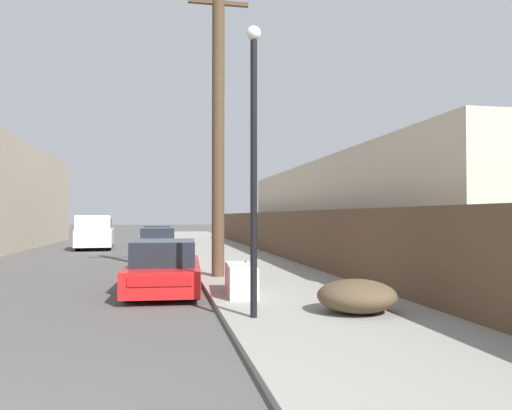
# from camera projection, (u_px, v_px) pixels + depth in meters

# --- Properties ---
(sidewalk_curb) EXTENTS (4.20, 63.00, 0.12)m
(sidewalk_curb) POSITION_uv_depth(u_px,v_px,m) (220.00, 250.00, 27.21)
(sidewalk_curb) COLOR gray
(sidewalk_curb) RESTS_ON ground
(discarded_fridge) EXTENTS (0.73, 1.88, 0.70)m
(discarded_fridge) POSITION_uv_depth(u_px,v_px,m) (241.00, 279.00, 11.27)
(discarded_fridge) COLOR silver
(discarded_fridge) RESTS_ON sidewalk_curb
(parked_sports_car_red) EXTENTS (1.96, 4.63, 1.29)m
(parked_sports_car_red) POSITION_uv_depth(u_px,v_px,m) (165.00, 268.00, 12.47)
(parked_sports_car_red) COLOR red
(parked_sports_car_red) RESTS_ON ground
(car_parked_mid) EXTENTS (1.93, 4.69, 1.32)m
(car_parked_mid) POSITION_uv_depth(u_px,v_px,m) (157.00, 242.00, 24.73)
(car_parked_mid) COLOR silver
(car_parked_mid) RESTS_ON ground
(car_parked_far) EXTENTS (1.93, 4.58, 1.29)m
(car_parked_far) POSITION_uv_depth(u_px,v_px,m) (158.00, 236.00, 31.65)
(car_parked_far) COLOR #2D478C
(car_parked_far) RESTS_ON ground
(pickup_truck) EXTENTS (2.32, 5.63, 1.94)m
(pickup_truck) POSITION_uv_depth(u_px,v_px,m) (95.00, 232.00, 28.59)
(pickup_truck) COLOR silver
(pickup_truck) RESTS_ON ground
(utility_pole) EXTENTS (1.80, 0.37, 9.04)m
(utility_pole) POSITION_uv_depth(u_px,v_px,m) (218.00, 121.00, 14.77)
(utility_pole) COLOR #4C3826
(utility_pole) RESTS_ON sidewalk_curb
(street_lamp) EXTENTS (0.26, 0.26, 5.14)m
(street_lamp) POSITION_uv_depth(u_px,v_px,m) (254.00, 149.00, 8.77)
(street_lamp) COLOR black
(street_lamp) RESTS_ON sidewalk_curb
(brush_pile) EXTENTS (1.46, 1.42, 0.61)m
(brush_pile) POSITION_uv_depth(u_px,v_px,m) (357.00, 296.00, 9.13)
(brush_pile) COLOR brown
(brush_pile) RESTS_ON sidewalk_curb
(wooden_fence) EXTENTS (0.08, 38.92, 1.97)m
(wooden_fence) POSITION_uv_depth(u_px,v_px,m) (278.00, 234.00, 22.26)
(wooden_fence) COLOR brown
(wooden_fence) RESTS_ON sidewalk_curb
(building_right_house) EXTENTS (6.00, 21.37, 4.09)m
(building_right_house) POSITION_uv_depth(u_px,v_px,m) (378.00, 213.00, 20.88)
(building_right_house) COLOR beige
(building_right_house) RESTS_ON ground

